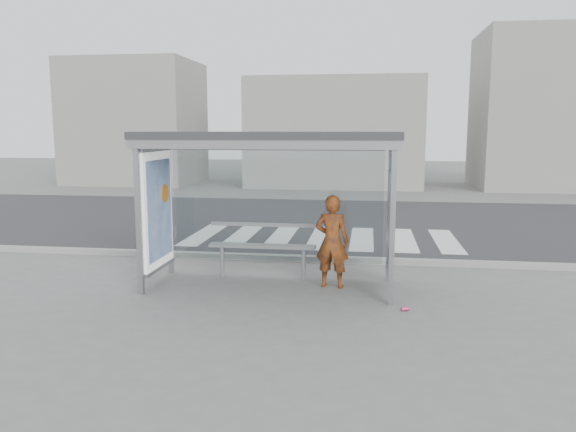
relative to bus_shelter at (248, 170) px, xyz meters
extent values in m
plane|color=#60615E|center=(0.37, -0.06, -1.98)|extent=(80.00, 80.00, 0.00)
cube|color=#2A2A2C|center=(0.37, 6.94, -1.98)|extent=(30.00, 10.00, 0.01)
cube|color=gray|center=(0.37, 1.89, -1.92)|extent=(30.00, 0.18, 0.12)
cube|color=silver|center=(-2.13, 4.44, -1.98)|extent=(0.55, 3.00, 0.00)
cube|color=silver|center=(-1.13, 4.44, -1.98)|extent=(0.55, 3.00, 0.00)
cube|color=silver|center=(-0.13, 4.44, -1.98)|extent=(0.55, 3.00, 0.00)
cube|color=silver|center=(0.87, 4.44, -1.98)|extent=(0.55, 3.00, 0.00)
cube|color=silver|center=(1.87, 4.44, -1.98)|extent=(0.55, 3.00, 0.00)
cube|color=silver|center=(2.87, 4.44, -1.98)|extent=(0.55, 3.00, 0.00)
cube|color=silver|center=(3.87, 4.44, -1.98)|extent=(0.55, 3.00, 0.00)
cube|color=gray|center=(-1.63, -0.76, -0.73)|extent=(0.08, 0.08, 2.50)
cube|color=gray|center=(2.37, -0.76, -0.73)|extent=(0.08, 0.08, 2.50)
cube|color=gray|center=(-1.63, 0.64, -0.73)|extent=(0.08, 0.08, 2.50)
cube|color=gray|center=(2.37, 0.64, -0.73)|extent=(0.08, 0.08, 2.50)
cube|color=#2D2D30|center=(0.37, -0.06, 0.58)|extent=(4.25, 1.65, 0.12)
cube|color=gray|center=(0.37, -0.82, 0.47)|extent=(4.25, 0.06, 0.18)
cube|color=white|center=(0.37, 0.64, -0.68)|extent=(3.80, 0.02, 2.00)
cube|color=white|center=(-1.63, -0.06, -0.68)|extent=(0.15, 1.25, 2.00)
cube|color=#3973CF|center=(-1.54, -0.06, -0.68)|extent=(0.01, 1.10, 1.70)
cylinder|color=#CB6E12|center=(-1.53, 0.19, -0.43)|extent=(0.02, 0.32, 0.32)
cube|color=white|center=(2.37, -0.06, -0.68)|extent=(0.03, 1.25, 2.00)
cube|color=beige|center=(2.34, -0.01, -0.58)|extent=(0.03, 0.86, 1.16)
cube|color=gray|center=(-9.63, 17.94, 1.02)|extent=(6.00, 5.00, 6.00)
cube|color=gray|center=(0.37, 17.94, 0.52)|extent=(8.00, 5.00, 5.00)
cube|color=gray|center=(9.37, 17.94, 1.52)|extent=(5.00, 5.00, 7.00)
imported|color=#D16413|center=(1.41, 0.10, -1.19)|extent=(0.63, 0.47, 1.58)
cube|color=gray|center=(0.14, 0.51, -1.40)|extent=(1.92, 0.24, 0.05)
cylinder|color=gray|center=(-0.61, 0.51, -1.70)|extent=(0.07, 0.07, 0.56)
cylinder|color=gray|center=(0.89, 0.51, -1.70)|extent=(0.07, 0.07, 0.56)
cube|color=gray|center=(0.14, 0.60, -1.02)|extent=(1.92, 0.04, 0.06)
cylinder|color=#D53E71|center=(2.57, -1.04, -1.95)|extent=(0.13, 0.10, 0.06)
camera|label=1|loc=(2.00, -9.18, 0.67)|focal=35.00mm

